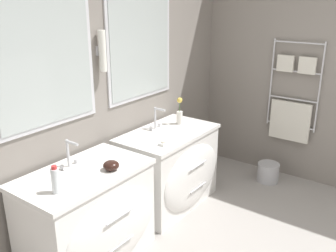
% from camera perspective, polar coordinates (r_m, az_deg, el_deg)
% --- Properties ---
extents(wall_back, '(5.40, 0.14, 2.60)m').
position_cam_1_polar(wall_back, '(3.34, -10.54, 6.50)').
color(wall_back, gray).
rests_on(wall_back, ground_plane).
extents(wall_right, '(0.13, 4.29, 2.60)m').
position_cam_1_polar(wall_right, '(4.38, 20.61, 8.29)').
color(wall_right, gray).
rests_on(wall_right, ground_plane).
extents(vanity_left, '(1.02, 0.67, 0.78)m').
position_cam_1_polar(vanity_left, '(3.07, -11.78, -13.41)').
color(vanity_left, white).
rests_on(vanity_left, ground_plane).
extents(vanity_right, '(1.02, 0.67, 0.78)m').
position_cam_1_polar(vanity_right, '(3.77, 0.50, -6.43)').
color(vanity_right, white).
rests_on(vanity_right, ground_plane).
extents(faucet_left, '(0.17, 0.14, 0.22)m').
position_cam_1_polar(faucet_left, '(2.97, -14.81, -4.12)').
color(faucet_left, silver).
rests_on(faucet_left, vanity_left).
extents(faucet_right, '(0.17, 0.14, 0.22)m').
position_cam_1_polar(faucet_right, '(3.69, -1.78, 1.17)').
color(faucet_right, silver).
rests_on(faucet_right, vanity_right).
extents(toiletry_bottle, '(0.06, 0.06, 0.20)m').
position_cam_1_polar(toiletry_bottle, '(2.62, -16.78, -7.92)').
color(toiletry_bottle, silver).
rests_on(toiletry_bottle, vanity_left).
extents(amenity_bowl, '(0.12, 0.12, 0.07)m').
position_cam_1_polar(amenity_bowl, '(2.88, -8.66, -5.96)').
color(amenity_bowl, black).
rests_on(amenity_bowl, vanity_left).
extents(flower_vase, '(0.06, 0.06, 0.28)m').
position_cam_1_polar(flower_vase, '(3.84, 1.78, 1.96)').
color(flower_vase, silver).
rests_on(flower_vase, vanity_right).
extents(soap_dish, '(0.08, 0.06, 0.04)m').
position_cam_1_polar(soap_dish, '(3.32, -0.71, -2.64)').
color(soap_dish, white).
rests_on(soap_dish, vanity_right).
extents(waste_bin, '(0.25, 0.25, 0.22)m').
position_cam_1_polar(waste_bin, '(4.49, 15.02, -6.76)').
color(waste_bin, '#B7B7BC').
rests_on(waste_bin, ground_plane).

